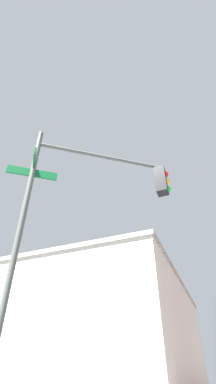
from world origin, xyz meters
The scene contains 2 objects.
traffic_signal_near centered at (-6.25, -6.42, 4.45)m, with size 3.18×2.54×6.24m.
building_stucco centered at (-17.96, 20.91, 5.62)m, with size 20.22×26.13×11.23m.
Camera 1 is at (-4.07, -10.92, 1.01)m, focal length 25.20 mm.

